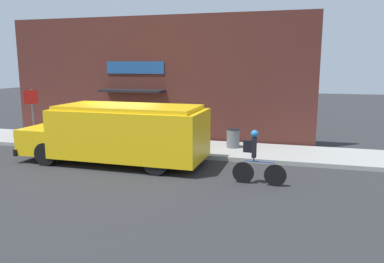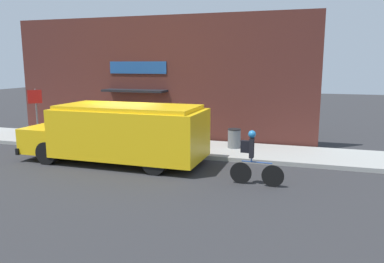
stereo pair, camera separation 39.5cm
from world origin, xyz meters
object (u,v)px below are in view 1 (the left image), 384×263
Objects in this scene: stop_sign_post at (32,106)px; trash_bin at (233,138)px; cyclist at (255,158)px; school_bus at (120,133)px.

trash_bin is at bearing 6.27° from stop_sign_post.
cyclist is at bearing -71.83° from trash_bin.
cyclist is 2.10× the size of trash_bin.
stop_sign_post reaches higher than school_bus.
school_bus is 5.12m from cyclist.
trash_bin is (8.92, 0.98, -1.16)m from stop_sign_post.
stop_sign_post reaches higher than trash_bin.
trash_bin is (3.63, 3.01, -0.58)m from school_bus.
stop_sign_post is (-10.27, 3.14, 0.89)m from cyclist.
school_bus is 2.95× the size of stop_sign_post.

